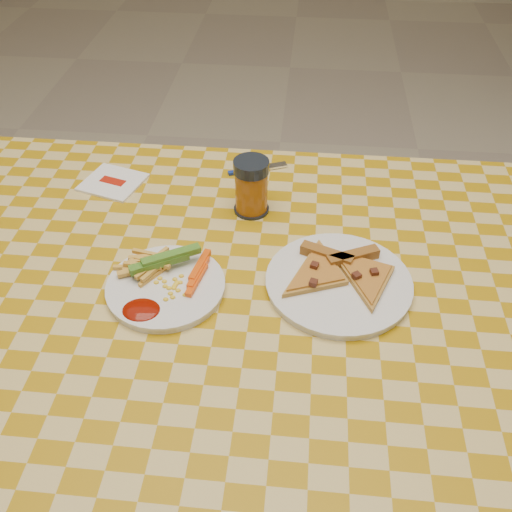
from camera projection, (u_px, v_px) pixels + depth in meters
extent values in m
plane|color=beige|center=(235.00, 492.00, 1.48)|extent=(8.00, 8.00, 0.00)
cylinder|color=white|center=(49.00, 288.00, 1.53)|extent=(0.06, 0.06, 0.71)
cylinder|color=white|center=(458.00, 317.00, 1.45)|extent=(0.06, 0.06, 0.71)
cube|color=brown|center=(225.00, 294.00, 0.99)|extent=(1.20, 0.80, 0.04)
cylinder|color=white|center=(166.00, 288.00, 0.96)|extent=(0.25, 0.25, 0.01)
cylinder|color=white|center=(338.00, 284.00, 0.96)|extent=(0.25, 0.25, 0.01)
cube|color=#1B590E|center=(165.00, 259.00, 0.96)|extent=(0.11, 0.08, 0.02)
cube|color=#F9510B|center=(198.00, 273.00, 0.96)|extent=(0.06, 0.09, 0.02)
ellipsoid|color=#760E02|center=(141.00, 310.00, 0.91)|extent=(0.06, 0.05, 0.01)
cube|color=#A05E24|center=(327.00, 255.00, 0.99)|extent=(0.09, 0.05, 0.02)
cube|color=#A05E24|center=(353.00, 258.00, 0.99)|extent=(0.09, 0.06, 0.02)
cylinder|color=black|center=(251.00, 209.00, 1.13)|extent=(0.07, 0.07, 0.01)
cylinder|color=#8F4B0F|center=(251.00, 191.00, 1.10)|extent=(0.06, 0.06, 0.09)
cylinder|color=black|center=(251.00, 166.00, 1.06)|extent=(0.07, 0.07, 0.02)
cube|color=white|center=(113.00, 182.00, 1.20)|extent=(0.14, 0.14, 0.01)
cube|color=#B0190A|center=(113.00, 181.00, 1.20)|extent=(0.06, 0.04, 0.00)
cube|color=navy|center=(249.00, 170.00, 1.23)|extent=(0.09, 0.04, 0.01)
cube|color=white|center=(277.00, 165.00, 1.24)|extent=(0.05, 0.03, 0.00)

